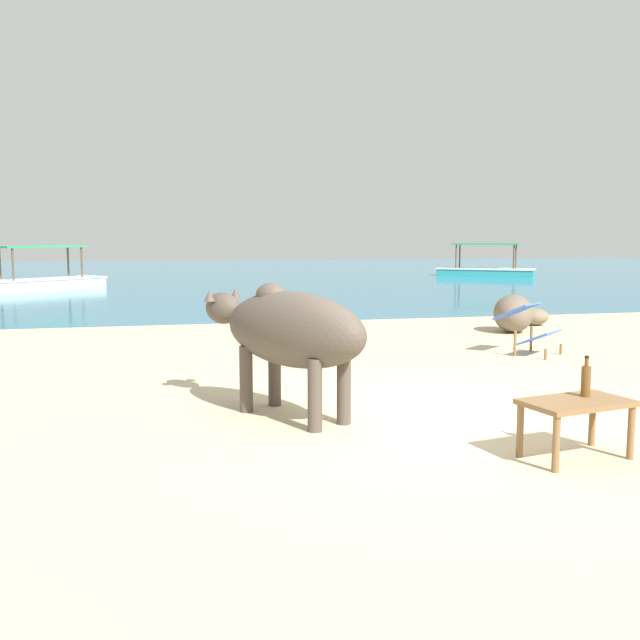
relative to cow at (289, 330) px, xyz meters
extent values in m
cube|color=#CCB78E|center=(1.24, -0.31, -0.78)|extent=(18.00, 14.00, 0.04)
cube|color=teal|center=(1.24, 21.69, -0.80)|extent=(60.00, 36.00, 0.03)
cylinder|color=#4C4238|center=(-0.34, 0.25, -0.47)|extent=(0.12, 0.12, 0.59)
cylinder|color=#4C4238|center=(-0.06, 0.42, -0.47)|extent=(0.12, 0.12, 0.59)
cylinder|color=#4C4238|center=(0.12, -0.52, -0.47)|extent=(0.12, 0.12, 0.59)
cylinder|color=#4C4238|center=(0.40, -0.34, -0.47)|extent=(0.12, 0.12, 0.59)
ellipsoid|color=#4C4238|center=(0.03, -0.05, 0.01)|extent=(1.36, 1.70, 0.65)
ellipsoid|color=#4C4238|center=(-0.49, 0.81, 0.12)|extent=(0.45, 0.50, 0.30)
cone|color=#4C4238|center=(-0.62, 0.73, 0.25)|extent=(0.15, 0.15, 0.11)
cone|color=#4C4238|center=(-0.36, 0.89, 0.25)|extent=(0.15, 0.15, 0.11)
ellipsoid|color=#4C4238|center=(-0.12, 0.19, 0.29)|extent=(0.38, 0.39, 0.22)
cube|color=brown|center=(1.77, -1.59, -0.36)|extent=(0.83, 0.58, 0.04)
cylinder|color=brown|center=(2.07, -1.34, -0.57)|extent=(0.05, 0.05, 0.38)
cylinder|color=brown|center=(2.14, -1.70, -0.57)|extent=(0.05, 0.05, 0.38)
cylinder|color=brown|center=(1.40, -1.48, -0.57)|extent=(0.05, 0.05, 0.38)
cylinder|color=brown|center=(1.48, -1.83, -0.57)|extent=(0.05, 0.05, 0.38)
cylinder|color=brown|center=(1.90, -1.50, -0.23)|extent=(0.07, 0.07, 0.22)
cylinder|color=brown|center=(1.90, -1.50, -0.09)|extent=(0.03, 0.03, 0.06)
cylinder|color=black|center=(1.90, -1.50, -0.05)|extent=(0.03, 0.03, 0.02)
cylinder|color=brown|center=(4.08, 2.40, -0.69)|extent=(0.04, 0.04, 0.14)
cylinder|color=brown|center=(3.67, 2.08, -0.69)|extent=(0.04, 0.04, 0.14)
cylinder|color=brown|center=(3.83, 2.72, -0.59)|extent=(0.04, 0.04, 0.34)
cylinder|color=brown|center=(3.42, 2.40, -0.59)|extent=(0.04, 0.04, 0.34)
cube|color=#3D66C6|center=(3.75, 2.40, -0.52)|extent=(0.68, 0.66, 0.21)
cube|color=#3D66C6|center=(3.56, 2.65, -0.20)|extent=(0.70, 0.69, 0.23)
ellipsoid|color=#6B5B4C|center=(4.51, 4.54, -0.46)|extent=(0.95, 1.07, 0.61)
ellipsoid|color=#756651|center=(5.30, 5.29, -0.61)|extent=(0.66, 0.63, 0.30)
cube|color=teal|center=(11.17, 19.40, -0.65)|extent=(3.61, 2.91, 0.28)
cube|color=white|center=(11.17, 19.40, -0.49)|extent=(3.70, 3.00, 0.04)
cylinder|color=brown|center=(12.28, 19.12, -0.03)|extent=(0.06, 0.06, 0.95)
cylinder|color=brown|center=(11.85, 18.48, -0.03)|extent=(0.06, 0.06, 0.95)
cylinder|color=brown|center=(10.48, 20.32, -0.03)|extent=(0.06, 0.06, 0.95)
cylinder|color=brown|center=(10.05, 19.68, -0.03)|extent=(0.06, 0.06, 0.95)
cube|color=#339356|center=(11.17, 19.40, 0.47)|extent=(2.62, 2.18, 0.06)
cube|color=white|center=(-4.52, 16.40, -0.65)|extent=(3.53, 3.06, 0.28)
cube|color=white|center=(-4.52, 16.40, -0.49)|extent=(3.62, 3.15, 0.04)
cylinder|color=brown|center=(-5.14, 15.44, -0.03)|extent=(0.06, 0.06, 0.95)
cylinder|color=brown|center=(-5.61, 16.05, -0.03)|extent=(0.06, 0.06, 0.95)
cylinder|color=brown|center=(-3.43, 16.75, -0.03)|extent=(0.06, 0.06, 0.95)
cylinder|color=brown|center=(-3.90, 17.36, -0.03)|extent=(0.06, 0.06, 0.95)
cube|color=#339356|center=(-4.52, 16.40, 0.47)|extent=(2.57, 2.28, 0.06)
camera|label=1|loc=(-1.05, -5.96, 0.81)|focal=39.82mm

